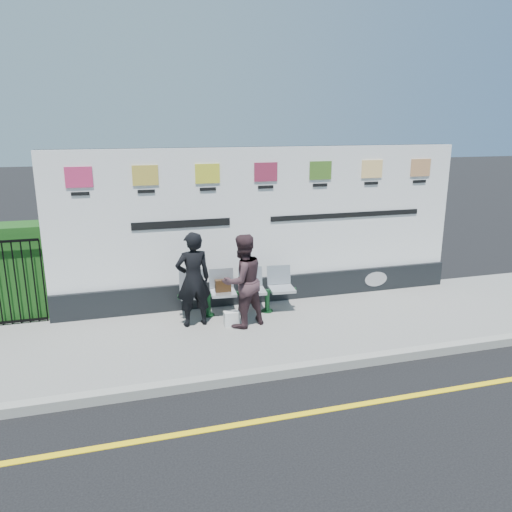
{
  "coord_description": "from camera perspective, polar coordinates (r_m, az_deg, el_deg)",
  "views": [
    {
      "loc": [
        -2.24,
        -5.18,
        3.57
      ],
      "look_at": [
        0.12,
        3.1,
        1.25
      ],
      "focal_mm": 35.0,
      "sensor_mm": 36.0,
      "label": 1
    }
  ],
  "objects": [
    {
      "name": "handbag_brown",
      "position": [
        9.13,
        -3.79,
        -3.4
      ],
      "size": [
        0.28,
        0.12,
        0.22
      ],
      "primitive_type": "cube",
      "rotation": [
        0.0,
        0.0,
        -0.01
      ],
      "color": "black",
      "rests_on": "bench"
    },
    {
      "name": "carrier_bag_white",
      "position": [
        8.78,
        -2.82,
        -7.17
      ],
      "size": [
        0.26,
        0.16,
        0.26
      ],
      "primitive_type": "cube",
      "color": "silver",
      "rests_on": "pavement"
    },
    {
      "name": "bench",
      "position": [
        9.28,
        -2.06,
        -5.27
      ],
      "size": [
        2.15,
        0.73,
        0.45
      ],
      "primitive_type": null,
      "rotation": [
        0.0,
        0.0,
        -0.08
      ],
      "color": "#B1B4BB",
      "rests_on": "pavement"
    },
    {
      "name": "kerb",
      "position": [
        7.45,
        3.64,
        -12.98
      ],
      "size": [
        14.0,
        0.18,
        0.14
      ],
      "primitive_type": "cube",
      "color": "gray",
      "rests_on": "ground"
    },
    {
      "name": "yellow_line",
      "position": [
        6.68,
        6.62,
        -17.31
      ],
      "size": [
        14.0,
        0.1,
        0.01
      ],
      "primitive_type": "cube",
      "color": "yellow",
      "rests_on": "ground"
    },
    {
      "name": "woman_right",
      "position": [
        8.55,
        -1.55,
        -2.86
      ],
      "size": [
        0.96,
        0.86,
        1.63
      ],
      "primitive_type": "imported",
      "rotation": [
        0.0,
        0.0,
        3.5
      ],
      "color": "#3B262B",
      "rests_on": "pavement"
    },
    {
      "name": "ground",
      "position": [
        6.68,
        6.62,
        -17.34
      ],
      "size": [
        80.0,
        80.0,
        0.0
      ],
      "primitive_type": "plane",
      "color": "black"
    },
    {
      "name": "pavement",
      "position": [
        8.74,
        0.33,
        -8.6
      ],
      "size": [
        14.0,
        3.0,
        0.12
      ],
      "primitive_type": "cube",
      "color": "gray",
      "rests_on": "ground"
    },
    {
      "name": "woman_left",
      "position": [
        8.63,
        -7.19,
        -2.68
      ],
      "size": [
        0.65,
        0.46,
        1.67
      ],
      "primitive_type": "imported",
      "rotation": [
        0.0,
        0.0,
        3.25
      ],
      "color": "black",
      "rests_on": "pavement"
    },
    {
      "name": "billboard",
      "position": [
        9.68,
        0.95,
        2.25
      ],
      "size": [
        8.0,
        0.3,
        3.0
      ],
      "color": "black",
      "rests_on": "pavement"
    }
  ]
}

